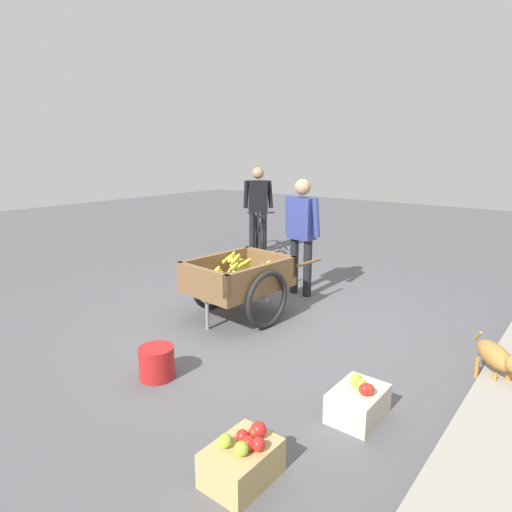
% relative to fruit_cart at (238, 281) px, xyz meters
% --- Properties ---
extents(ground_plane, '(24.00, 24.00, 0.00)m').
position_rel_fruit_cart_xyz_m(ground_plane, '(-0.08, 0.36, -0.44)').
color(ground_plane, '#56565B').
extents(fruit_cart, '(1.71, 0.99, 0.72)m').
position_rel_fruit_cart_xyz_m(fruit_cart, '(0.00, 0.00, 0.00)').
color(fruit_cart, brown).
rests_on(fruit_cart, ground).
extents(vendor_person, '(0.23, 0.55, 1.52)m').
position_rel_fruit_cart_xyz_m(vendor_person, '(-1.14, 0.10, 0.46)').
color(vendor_person, black).
rests_on(vendor_person, ground).
extents(bicycle, '(1.26, 1.17, 0.85)m').
position_rel_fruit_cart_xyz_m(bicycle, '(-2.63, -1.77, -0.09)').
color(bicycle, black).
rests_on(bicycle, ground).
extents(cyclist_person, '(0.38, 0.44, 1.57)m').
position_rel_fruit_cart_xyz_m(cyclist_person, '(-2.75, -1.88, 0.50)').
color(cyclist_person, black).
rests_on(cyclist_person, ground).
extents(dog, '(0.55, 0.46, 0.40)m').
position_rel_fruit_cart_xyz_m(dog, '(-0.11, 2.63, -0.17)').
color(dog, '#AD7A38').
rests_on(dog, ground).
extents(plastic_bucket, '(0.30, 0.30, 0.27)m').
position_rel_fruit_cart_xyz_m(plastic_bucket, '(1.48, 0.36, -0.30)').
color(plastic_bucket, '#B21E1E').
rests_on(plastic_bucket, ground).
extents(apple_crate, '(0.44, 0.32, 0.32)m').
position_rel_fruit_cart_xyz_m(apple_crate, '(1.94, 1.69, -0.31)').
color(apple_crate, tan).
rests_on(apple_crate, ground).
extents(mixed_fruit_crate, '(0.44, 0.32, 0.31)m').
position_rel_fruit_cart_xyz_m(mixed_fruit_crate, '(0.95, 1.95, -0.32)').
color(mixed_fruit_crate, beige).
rests_on(mixed_fruit_crate, ground).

